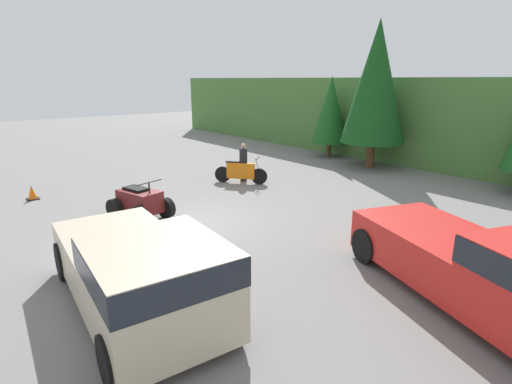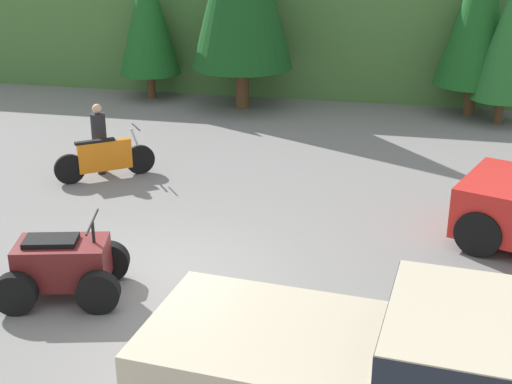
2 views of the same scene
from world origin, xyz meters
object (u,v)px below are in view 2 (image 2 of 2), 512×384
(quad_atv, at_px, (63,266))
(rider_person, at_px, (99,136))
(dirt_bike, at_px, (105,159))
(pickup_truck_second, at_px, (402,369))

(quad_atv, relative_size, rider_person, 1.31)
(dirt_bike, distance_m, quad_atv, 5.52)
(pickup_truck_second, height_order, rider_person, pickup_truck_second)
(quad_atv, distance_m, rider_person, 5.95)
(pickup_truck_second, xyz_separation_m, rider_person, (-7.24, 7.88, -0.04))
(quad_atv, xyz_separation_m, rider_person, (-1.89, 5.63, 0.39))
(pickup_truck_second, relative_size, rider_person, 3.17)
(rider_person, bearing_deg, quad_atv, -89.93)
(quad_atv, bearing_deg, dirt_bike, 92.40)
(dirt_bike, height_order, quad_atv, quad_atv)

